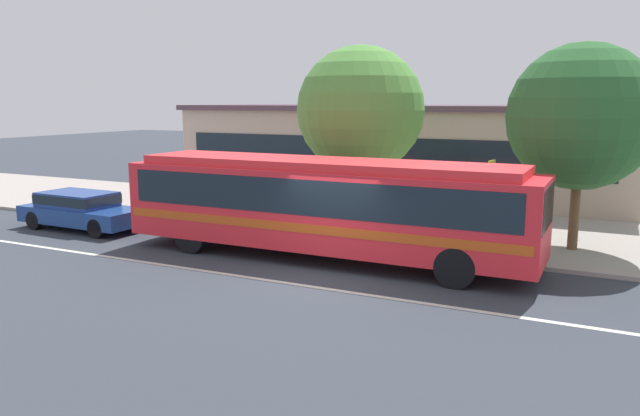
# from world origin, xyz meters

# --- Properties ---
(ground_plane) EXTENTS (120.00, 120.00, 0.00)m
(ground_plane) POSITION_xyz_m (0.00, 0.00, 0.00)
(ground_plane) COLOR #333942
(sidewalk_slab) EXTENTS (60.00, 8.00, 0.12)m
(sidewalk_slab) POSITION_xyz_m (0.00, 7.08, 0.06)
(sidewalk_slab) COLOR #9F948C
(sidewalk_slab) RESTS_ON ground_plane
(lane_stripe_center) EXTENTS (56.00, 0.16, 0.01)m
(lane_stripe_center) POSITION_xyz_m (0.00, -0.80, 0.00)
(lane_stripe_center) COLOR silver
(lane_stripe_center) RESTS_ON ground_plane
(transit_bus) EXTENTS (11.82, 2.54, 2.81)m
(transit_bus) POSITION_xyz_m (-0.83, 1.73, 1.64)
(transit_bus) COLOR red
(transit_bus) RESTS_ON ground_plane
(sedan_behind_bus) EXTENTS (4.58, 1.92, 1.29)m
(sedan_behind_bus) POSITION_xyz_m (-10.20, 1.70, 0.72)
(sedan_behind_bus) COLOR navy
(sedan_behind_bus) RESTS_ON ground_plane
(pedestrian_waiting_near_sign) EXTENTS (0.48, 0.48, 1.66)m
(pedestrian_waiting_near_sign) POSITION_xyz_m (-2.57, 4.25, 1.09)
(pedestrian_waiting_near_sign) COLOR #756150
(pedestrian_waiting_near_sign) RESTS_ON sidewalk_slab
(bus_stop_sign) EXTENTS (0.12, 0.44, 2.67)m
(bus_stop_sign) POSITION_xyz_m (3.32, 3.76, 1.82)
(bus_stop_sign) COLOR gray
(bus_stop_sign) RESTS_ON sidewalk_slab
(street_tree_near_stop) EXTENTS (4.38, 4.38, 6.17)m
(street_tree_near_stop) POSITION_xyz_m (-1.65, 6.30, 4.09)
(street_tree_near_stop) COLOR brown
(street_tree_near_stop) RESTS_ON sidewalk_slab
(street_tree_mid_block) EXTENTS (4.15, 4.15, 5.92)m
(street_tree_mid_block) POSITION_xyz_m (5.42, 5.50, 3.96)
(street_tree_mid_block) COLOR brown
(street_tree_mid_block) RESTS_ON sidewalk_slab
(station_building) EXTENTS (20.63, 8.60, 4.21)m
(station_building) POSITION_xyz_m (-2.79, 14.90, 2.11)
(station_building) COLOR #B7A08E
(station_building) RESTS_ON ground_plane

